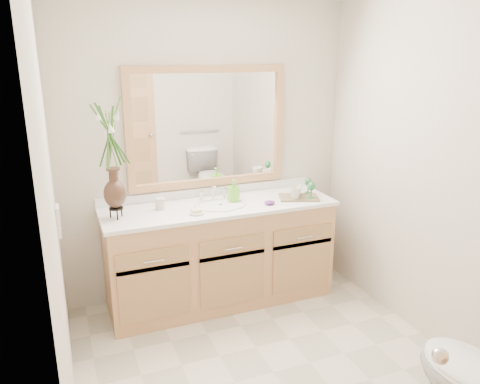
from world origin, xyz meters
name	(u,v)px	position (x,y,z in m)	size (l,w,h in m)	color
floor	(274,372)	(0.00, 0.00, 0.00)	(2.60, 2.60, 0.00)	beige
wall_back	(208,152)	(0.00, 1.30, 1.20)	(2.40, 0.02, 2.40)	beige
wall_front	(455,302)	(0.00, -1.30, 1.20)	(2.40, 0.02, 2.40)	beige
wall_left	(54,221)	(-1.20, 0.00, 1.20)	(0.02, 2.60, 2.40)	beige
wall_right	(440,175)	(1.20, 0.00, 1.20)	(0.02, 2.60, 2.40)	beige
vanity	(220,255)	(0.00, 1.01, 0.40)	(1.80, 0.55, 0.80)	tan
counter	(220,207)	(0.00, 1.01, 0.82)	(1.84, 0.57, 0.03)	white
sink	(221,212)	(0.00, 1.00, 0.78)	(0.38, 0.34, 0.23)	white
mirror	(208,127)	(0.00, 1.28, 1.41)	(1.32, 0.04, 0.97)	white
switch_plate	(58,215)	(-1.19, 0.76, 0.98)	(0.02, 0.12, 0.12)	white
door	(371,374)	(-0.30, -1.29, 1.00)	(0.80, 0.03, 2.00)	tan
flower_vase	(111,147)	(-0.80, 1.00, 1.35)	(0.19, 0.19, 0.77)	black
tumbler	(160,204)	(-0.46, 1.08, 0.87)	(0.07, 0.07, 0.09)	beige
soap_dish	(196,213)	(-0.23, 0.87, 0.84)	(0.11, 0.11, 0.04)	beige
soap_bottle	(234,192)	(0.14, 1.07, 0.91)	(0.07, 0.07, 0.16)	#71DB33
purple_dish	(270,203)	(0.37, 0.87, 0.85)	(0.09, 0.07, 0.03)	#59246C
tray	(299,197)	(0.66, 0.93, 0.84)	(0.32, 0.21, 0.02)	brown
mug_left	(295,192)	(0.61, 0.90, 0.90)	(0.10, 0.09, 0.10)	beige
mug_right	(297,190)	(0.67, 0.98, 0.89)	(0.09, 0.08, 0.09)	beige
goblet_front	(311,187)	(0.73, 0.86, 0.94)	(0.06, 0.06, 0.13)	#27763D
goblet_back	(308,183)	(0.78, 1.00, 0.93)	(0.06, 0.06, 0.13)	#27763D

